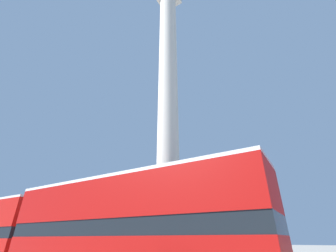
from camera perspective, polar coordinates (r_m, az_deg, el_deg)
name	(u,v)px	position (r m, az deg, el deg)	size (l,w,h in m)	color
monument_column	(168,149)	(16.59, 0.00, -5.85)	(6.00, 6.00, 27.27)	beige
bus_b	(125,231)	(9.61, -10.98, -24.67)	(11.13, 2.92, 4.32)	#A80F0C
equestrian_statue	(95,248)	(22.60, -17.99, -27.30)	(3.76, 2.92, 5.55)	beige
street_lamp	(177,205)	(11.27, 2.30, -19.42)	(0.50, 0.50, 5.62)	black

